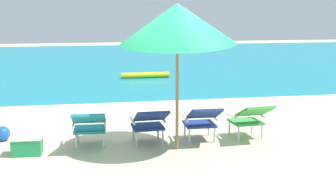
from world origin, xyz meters
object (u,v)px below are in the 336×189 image
lounge_chair_far_right (250,117)px  beach_umbrella_center (177,24)px  swim_buoy (145,75)px  lounge_chair_near_left (149,122)px  cooler_box (27,145)px  lounge_chair_far_left (89,125)px  beach_ball (3,134)px  lounge_chair_near_right (202,119)px

lounge_chair_far_right → beach_umbrella_center: bearing=-166.9°
swim_buoy → lounge_chair_near_left: bearing=-97.2°
lounge_chair_far_right → cooler_box: bearing=-177.7°
lounge_chair_far_left → lounge_chair_near_left: size_ratio=1.01×
swim_buoy → beach_ball: 7.59m
lounge_chair_far_left → lounge_chair_near_left: (0.98, -0.01, 0.00)m
swim_buoy → lounge_chair_far_right: size_ratio=1.76×
swim_buoy → lounge_chair_far_left: bearing=-104.4°
lounge_chair_near_left → beach_ball: size_ratio=3.42×
lounge_chair_near_left → lounge_chair_near_right: (0.90, 0.01, 0.00)m
swim_buoy → beach_umbrella_center: 8.06m
lounge_chair_far_left → lounge_chair_far_right: size_ratio=0.99×
lounge_chair_near_right → beach_umbrella_center: 1.72m
beach_ball → lounge_chair_far_left: bearing=-26.0°
beach_umbrella_center → swim_buoy: bearing=86.0°
lounge_chair_near_left → lounge_chair_far_right: (1.77, 0.02, 0.00)m
swim_buoy → beach_ball: bearing=-116.7°
lounge_chair_far_left → lounge_chair_far_right: (2.75, 0.01, 0.00)m
lounge_chair_near_right → cooler_box: 2.87m
swim_buoy → lounge_chair_near_right: 7.51m
lounge_chair_near_left → cooler_box: size_ratio=1.82×
lounge_chair_near_left → cooler_box: lounge_chair_near_left is taller
lounge_chair_far_left → cooler_box: lounge_chair_far_left is taller
beach_umbrella_center → beach_ball: beach_umbrella_center is taller
lounge_chair_far_right → lounge_chair_far_left: bearing=-179.7°
beach_ball → cooler_box: size_ratio=0.53×
swim_buoy → lounge_chair_far_right: bearing=-83.8°
lounge_chair_far_left → lounge_chair_near_left: same height
lounge_chair_far_right → lounge_chair_near_right: bearing=-179.3°
swim_buoy → lounge_chair_far_right: 7.54m
swim_buoy → lounge_chair_far_left: (-1.93, -7.51, 0.31)m
lounge_chair_near_right → swim_buoy: bearing=89.6°
lounge_chair_near_right → beach_ball: size_ratio=3.41×
lounge_chair_far_right → beach_ball: lounge_chair_far_right is taller
lounge_chair_far_right → beach_ball: bearing=170.5°
beach_umbrella_center → cooler_box: size_ratio=5.02×
lounge_chair_near_left → cooler_box: 1.97m
beach_ball → cooler_box: bearing=-59.4°
swim_buoy → lounge_chair_far_right: lounge_chair_far_right is taller
lounge_chair_far_right → cooler_box: (-3.72, -0.15, -0.24)m
swim_buoy → lounge_chair_near_right: lounge_chair_near_right is taller
beach_umbrella_center → beach_ball: 3.59m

